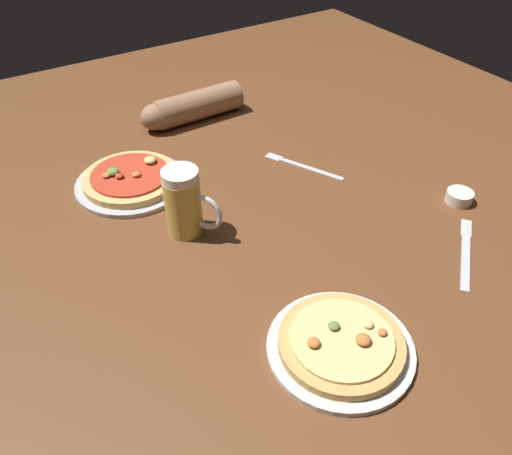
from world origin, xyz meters
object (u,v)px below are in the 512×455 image
Objects in this scene: beer_mug_dark at (185,203)px; fork_left at (302,165)px; pizza_plate_far at (131,180)px; diner_arm at (189,107)px; pizza_plate_near at (341,345)px; ramekin_sauce at (459,197)px; knife_right at (466,252)px.

beer_mug_dark is 0.40m from fork_left.
pizza_plate_far is 0.45m from fork_left.
fork_left is 0.67× the size of diner_arm.
diner_arm is at bearing 79.77° from pizza_plate_near.
beer_mug_dark reaches higher than pizza_plate_far.
pizza_plate_far is 0.82m from ramekin_sauce.
ramekin_sauce is at bearing -37.39° from pizza_plate_far.
fork_left is at bearing -21.23° from pizza_plate_far.
pizza_plate_far is at bearing 129.14° from knife_right.
beer_mug_dark reaches higher than diner_arm.
fork_left is 0.42m from diner_arm.
beer_mug_dark is (-0.08, 0.45, 0.06)m from pizza_plate_near.
fork_left is at bearing 60.11° from pizza_plate_near.
diner_arm is at bearing 62.47° from beer_mug_dark.
beer_mug_dark is 0.63m from knife_right.
pizza_plate_near is 0.61m from fork_left.
pizza_plate_near is 1.33× the size of knife_right.
ramekin_sauce is 0.20× the size of diner_arm.
fork_left is at bearing 101.50° from knife_right.
diner_arm is (-0.37, 0.73, 0.03)m from ramekin_sauce.
ramekin_sauce is (0.61, -0.26, -0.07)m from beer_mug_dark.
diner_arm reaches higher than pizza_plate_far.
diner_arm is (0.25, 0.47, -0.04)m from beer_mug_dark.
beer_mug_dark reaches higher than ramekin_sauce.
diner_arm is at bearing 109.01° from fork_left.
beer_mug_dark is at bearing 100.08° from pizza_plate_near.
pizza_plate_near reaches higher than knife_right.
fork_left is at bearing 124.58° from ramekin_sauce.
pizza_plate_far is 1.74× the size of beer_mug_dark.
beer_mug_dark is 0.74× the size of fork_left.
pizza_plate_far is at bearing 158.77° from fork_left.
ramekin_sauce is at bearing 45.63° from knife_right.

